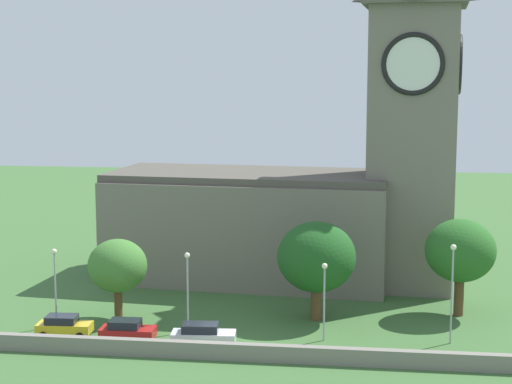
{
  "coord_description": "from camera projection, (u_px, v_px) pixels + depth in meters",
  "views": [
    {
      "loc": [
        10.34,
        -57.71,
        20.02
      ],
      "look_at": [
        1.67,
        8.5,
        10.47
      ],
      "focal_mm": 57.68,
      "sensor_mm": 36.0,
      "label": 1
    }
  ],
  "objects": [
    {
      "name": "church",
      "position": [
        306.0,
        189.0,
        79.32
      ],
      "size": [
        34.44,
        14.74,
        31.03
      ],
      "color": "slate",
      "rests_on": "ground"
    },
    {
      "name": "streetlamp_central",
      "position": [
        187.0,
        278.0,
        63.93
      ],
      "size": [
        0.44,
        0.44,
        6.36
      ],
      "color": "#9EA0A5",
      "rests_on": "ground"
    },
    {
      "name": "quay_barrier",
      "position": [
        213.0,
        351.0,
        58.3
      ],
      "size": [
        48.0,
        0.7,
        1.22
      ],
      "primitive_type": "cube",
      "color": "gray",
      "rests_on": "ground"
    },
    {
      "name": "ground_plane",
      "position": [
        247.0,
        294.0,
        75.53
      ],
      "size": [
        200.0,
        200.0,
        0.0
      ],
      "primitive_type": "plane",
      "color": "#3D6633"
    },
    {
      "name": "car_white",
      "position": [
        203.0,
        335.0,
        60.91
      ],
      "size": [
        4.87,
        2.41,
        1.76
      ],
      "color": "silver",
      "rests_on": "ground"
    },
    {
      "name": "tree_by_tower",
      "position": [
        117.0,
        266.0,
        67.08
      ],
      "size": [
        4.84,
        4.84,
        6.75
      ],
      "color": "brown",
      "rests_on": "ground"
    },
    {
      "name": "streetlamp_east_end",
      "position": [
        452.0,
        278.0,
        61.03
      ],
      "size": [
        0.44,
        0.44,
        7.6
      ],
      "color": "#9EA0A5",
      "rests_on": "ground"
    },
    {
      "name": "tree_riverside_west",
      "position": [
        460.0,
        251.0,
        68.17
      ],
      "size": [
        5.84,
        5.84,
        8.19
      ],
      "color": "brown",
      "rests_on": "ground"
    },
    {
      "name": "streetlamp_east_mid",
      "position": [
        324.0,
        288.0,
        61.83
      ],
      "size": [
        0.44,
        0.44,
        6.02
      ],
      "color": "#9EA0A5",
      "rests_on": "ground"
    },
    {
      "name": "streetlamp_west_mid",
      "position": [
        55.0,
        274.0,
        65.2
      ],
      "size": [
        0.44,
        0.44,
        6.39
      ],
      "color": "#9EA0A5",
      "rests_on": "ground"
    },
    {
      "name": "car_red",
      "position": [
        127.0,
        330.0,
        62.13
      ],
      "size": [
        4.17,
        2.27,
        1.67
      ],
      "color": "red",
      "rests_on": "ground"
    },
    {
      "name": "tree_riverside_east",
      "position": [
        316.0,
        257.0,
        66.96
      ],
      "size": [
        6.42,
        6.42,
        8.2
      ],
      "color": "brown",
      "rests_on": "ground"
    },
    {
      "name": "car_yellow",
      "position": [
        64.0,
        326.0,
        63.37
      ],
      "size": [
        4.27,
        2.28,
        1.64
      ],
      "color": "gold",
      "rests_on": "ground"
    }
  ]
}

